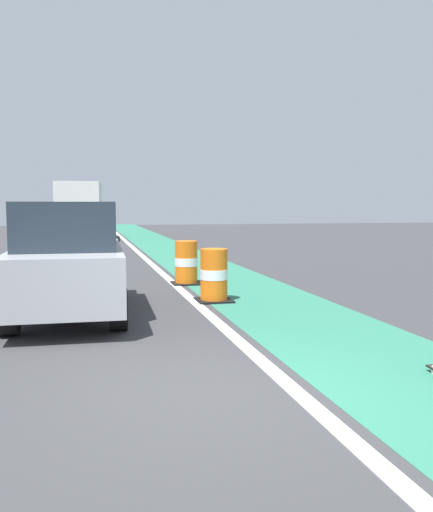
{
  "coord_description": "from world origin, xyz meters",
  "views": [
    {
      "loc": [
        -1.25,
        -5.42,
        1.99
      ],
      "look_at": [
        0.97,
        3.8,
        1.1
      ],
      "focal_mm": 38.26,
      "sensor_mm": 36.0,
      "label": 1
    }
  ],
  "objects_px": {
    "traffic_barrel_front": "(214,276)",
    "delivery_truck_down_block": "(81,208)",
    "traffic_barrel_mid": "(186,263)",
    "parked_suv_nearest": "(69,258)"
  },
  "relations": [
    {
      "from": "traffic_barrel_front",
      "to": "delivery_truck_down_block",
      "type": "bearing_deg",
      "value": 97.24
    },
    {
      "from": "delivery_truck_down_block",
      "to": "traffic_barrel_mid",
      "type": "bearing_deg",
      "value": -82.13
    },
    {
      "from": "parked_suv_nearest",
      "to": "traffic_barrel_front",
      "type": "height_order",
      "value": "parked_suv_nearest"
    },
    {
      "from": "traffic_barrel_front",
      "to": "traffic_barrel_mid",
      "type": "height_order",
      "value": "same"
    },
    {
      "from": "traffic_barrel_mid",
      "to": "delivery_truck_down_block",
      "type": "bearing_deg",
      "value": 97.87
    },
    {
      "from": "parked_suv_nearest",
      "to": "traffic_barrel_mid",
      "type": "bearing_deg",
      "value": 50.42
    },
    {
      "from": "parked_suv_nearest",
      "to": "traffic_barrel_mid",
      "type": "height_order",
      "value": "parked_suv_nearest"
    },
    {
      "from": "traffic_barrel_mid",
      "to": "delivery_truck_down_block",
      "type": "relative_size",
      "value": 0.14
    },
    {
      "from": "parked_suv_nearest",
      "to": "delivery_truck_down_block",
      "type": "height_order",
      "value": "delivery_truck_down_block"
    },
    {
      "from": "parked_suv_nearest",
      "to": "traffic_barrel_mid",
      "type": "relative_size",
      "value": 4.27
    }
  ]
}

